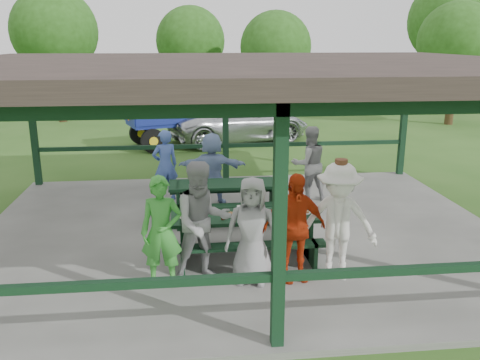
{
  "coord_description": "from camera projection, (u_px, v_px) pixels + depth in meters",
  "views": [
    {
      "loc": [
        -1.04,
        -9.17,
        3.71
      ],
      "look_at": [
        -0.07,
        -0.3,
        1.21
      ],
      "focal_mm": 38.0,
      "sensor_mm": 36.0,
      "label": 1
    }
  ],
  "objects": [
    {
      "name": "contestant_grey_mid",
      "position": [
        252.0,
        231.0,
        7.6
      ],
      "size": [
        0.91,
        0.7,
        1.65
      ],
      "primitive_type": "imported",
      "rotation": [
        0.0,
        0.0,
        -0.23
      ],
      "color": "gray",
      "rests_on": "concrete_slab"
    },
    {
      "name": "picnic_table_far",
      "position": [
        228.0,
        196.0,
        10.47
      ],
      "size": [
        2.4,
        1.39,
        0.75
      ],
      "color": "black",
      "rests_on": "concrete_slab"
    },
    {
      "name": "tree_far_left",
      "position": [
        55.0,
        32.0,
        22.28
      ],
      "size": [
        3.76,
        3.76,
        5.88
      ],
      "color": "#362615",
      "rests_on": "ground"
    },
    {
      "name": "tree_far_right",
      "position": [
        452.0,
        21.0,
        25.04
      ],
      "size": [
        4.26,
        4.26,
        6.66
      ],
      "color": "#362615",
      "rests_on": "ground"
    },
    {
      "name": "ground",
      "position": [
        242.0,
        235.0,
        9.88
      ],
      "size": [
        90.0,
        90.0,
        0.0
      ],
      "primitive_type": "plane",
      "color": "#2D571B",
      "rests_on": "ground"
    },
    {
      "name": "spectator_blue",
      "position": [
        165.0,
        165.0,
        11.55
      ],
      "size": [
        0.69,
        0.57,
        1.63
      ],
      "primitive_type": "imported",
      "rotation": [
        0.0,
        0.0,
        3.48
      ],
      "color": "#445FB1",
      "rests_on": "concrete_slab"
    },
    {
      "name": "concrete_slab",
      "position": [
        242.0,
        233.0,
        9.87
      ],
      "size": [
        10.0,
        8.0,
        0.1
      ],
      "primitive_type": "cube",
      "color": "slate",
      "rests_on": "ground"
    },
    {
      "name": "tree_left",
      "position": [
        190.0,
        41.0,
        24.88
      ],
      "size": [
        3.36,
        3.36,
        5.26
      ],
      "color": "#362615",
      "rests_on": "ground"
    },
    {
      "name": "tree_mid",
      "position": [
        276.0,
        47.0,
        22.39
      ],
      "size": [
        3.14,
        3.14,
        4.9
      ],
      "color": "#362615",
      "rests_on": "ground"
    },
    {
      "name": "farm_trailer",
      "position": [
        173.0,
        126.0,
        17.9
      ],
      "size": [
        4.13,
        2.58,
        1.44
      ],
      "rotation": [
        0.0,
        0.0,
        0.33
      ],
      "color": "navy",
      "rests_on": "ground"
    },
    {
      "name": "table_setting",
      "position": [
        254.0,
        212.0,
        8.53
      ],
      "size": [
        2.21,
        0.45,
        0.1
      ],
      "color": "white",
      "rests_on": "picnic_table_near"
    },
    {
      "name": "picnic_table_near",
      "position": [
        245.0,
        231.0,
        8.57
      ],
      "size": [
        2.47,
        1.39,
        0.75
      ],
      "color": "black",
      "rests_on": "concrete_slab"
    },
    {
      "name": "contestant_white_fedora",
      "position": [
        338.0,
        221.0,
        7.7
      ],
      "size": [
        1.34,
        1.01,
        1.9
      ],
      "rotation": [
        0.0,
        0.0,
        -0.31
      ],
      "color": "white",
      "rests_on": "concrete_slab"
    },
    {
      "name": "spectator_grey",
      "position": [
        309.0,
        164.0,
        11.52
      ],
      "size": [
        0.93,
        0.78,
        1.72
      ],
      "primitive_type": "imported",
      "rotation": [
        0.0,
        0.0,
        3.31
      ],
      "color": "gray",
      "rests_on": "concrete_slab"
    },
    {
      "name": "spectator_lblue",
      "position": [
        212.0,
        169.0,
        11.26
      ],
      "size": [
        1.55,
        0.6,
        1.63
      ],
      "primitive_type": "imported",
      "rotation": [
        0.0,
        0.0,
        3.07
      ],
      "color": "#859ECE",
      "rests_on": "concrete_slab"
    },
    {
      "name": "contestant_green",
      "position": [
        162.0,
        232.0,
        7.48
      ],
      "size": [
        0.65,
        0.45,
        1.7
      ],
      "primitive_type": "imported",
      "rotation": [
        0.0,
        0.0,
        -0.07
      ],
      "color": "green",
      "rests_on": "concrete_slab"
    },
    {
      "name": "contestant_grey_left",
      "position": [
        202.0,
        222.0,
        7.64
      ],
      "size": [
        1.05,
        0.9,
        1.87
      ],
      "primitive_type": "imported",
      "rotation": [
        0.0,
        0.0,
        0.24
      ],
      "color": "#969699",
      "rests_on": "concrete_slab"
    },
    {
      "name": "tree_right",
      "position": [
        457.0,
        42.0,
        21.67
      ],
      "size": [
        3.37,
        3.37,
        5.26
      ],
      "color": "#362615",
      "rests_on": "ground"
    },
    {
      "name": "contestant_red",
      "position": [
        294.0,
        227.0,
        7.67
      ],
      "size": [
        1.04,
        0.54,
        1.7
      ],
      "primitive_type": "imported",
      "rotation": [
        0.0,
        0.0,
        0.13
      ],
      "color": "red",
      "rests_on": "concrete_slab"
    },
    {
      "name": "pavilion_structure",
      "position": [
        242.0,
        70.0,
        9.03
      ],
      "size": [
        10.6,
        8.6,
        3.24
      ],
      "color": "black",
      "rests_on": "concrete_slab"
    },
    {
      "name": "pickup_truck",
      "position": [
        239.0,
        122.0,
        18.75
      ],
      "size": [
        5.73,
        3.91,
        1.46
      ],
      "primitive_type": "imported",
      "rotation": [
        0.0,
        0.0,
        1.88
      ],
      "color": "silver",
      "rests_on": "ground"
    }
  ]
}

